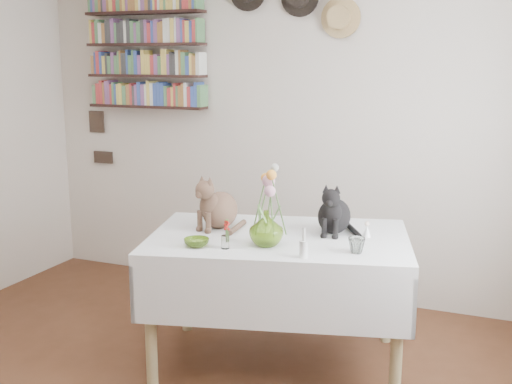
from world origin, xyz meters
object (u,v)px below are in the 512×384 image
at_px(black_cat, 334,207).
at_px(bookshelf_unit, 146,49).
at_px(flower_vase, 266,228).
at_px(dining_table, 279,268).
at_px(tabby_cat, 220,200).

distance_m(black_cat, bookshelf_unit, 2.22).
bearing_deg(bookshelf_unit, flower_vase, -40.36).
height_order(dining_table, bookshelf_unit, bookshelf_unit).
relative_size(tabby_cat, flower_vase, 1.72).
bearing_deg(flower_vase, dining_table, 91.28).
bearing_deg(black_cat, flower_vase, -128.79).
relative_size(black_cat, flower_vase, 1.59).
bearing_deg(bookshelf_unit, dining_table, -35.67).
distance_m(dining_table, black_cat, 0.48).
bearing_deg(black_cat, tabby_cat, -172.00).
bearing_deg(black_cat, dining_table, -150.12).
height_order(flower_vase, bookshelf_unit, bookshelf_unit).
distance_m(tabby_cat, black_cat, 0.68).
height_order(black_cat, bookshelf_unit, bookshelf_unit).
xyz_separation_m(flower_vase, bookshelf_unit, (-1.54, 1.31, 0.96)).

